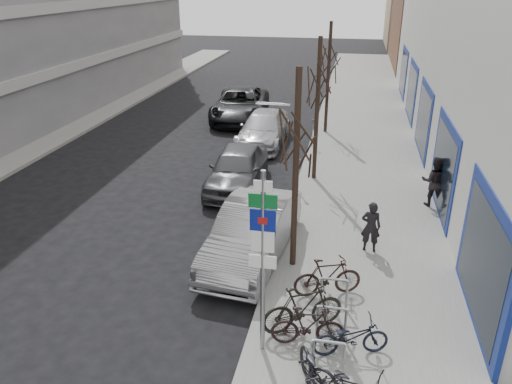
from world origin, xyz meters
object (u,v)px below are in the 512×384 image
at_px(pedestrian_far, 434,181).
at_px(bike_near_right, 308,326).
at_px(tree_mid, 319,76).
at_px(bike_mid_inner, 303,308).
at_px(tree_far, 330,52).
at_px(meter_mid, 298,172).
at_px(tree_near, 297,124).
at_px(parked_car_front, 252,232).
at_px(bike_far_curb, 352,384).
at_px(parked_car_back, 264,129).
at_px(bike_mid_curb, 351,334).
at_px(lane_car, 240,104).
at_px(parked_car_mid, 237,168).
at_px(pedestrian_near, 371,227).
at_px(highway_sign_pole, 263,254).
at_px(bike_far_inner, 328,276).
at_px(bike_near_left, 317,373).
at_px(meter_front, 274,247).
at_px(bike_rack, 331,319).
at_px(meter_back, 312,130).

bearing_deg(pedestrian_far, bike_near_right, 73.38).
height_order(tree_mid, pedestrian_far, tree_mid).
height_order(bike_near_right, bike_mid_inner, bike_mid_inner).
xyz_separation_m(tree_far, meter_mid, (-0.45, -8.00, -3.19)).
bearing_deg(tree_near, parked_car_front, 163.46).
distance_m(tree_mid, bike_far_curb, 11.84).
bearing_deg(parked_car_back, bike_mid_curb, -71.73).
distance_m(bike_far_curb, parked_car_front, 5.82).
bearing_deg(tree_far, lane_car, 157.66).
height_order(tree_far, parked_car_front, tree_far).
bearing_deg(bike_mid_inner, parked_car_mid, -5.57).
height_order(meter_mid, bike_near_right, meter_mid).
distance_m(bike_far_curb, pedestrian_near, 5.89).
bearing_deg(tree_far, highway_sign_pole, -90.69).
bearing_deg(bike_mid_inner, tree_near, -16.61).
height_order(parked_car_back, lane_car, lane_car).
bearing_deg(bike_far_inner, bike_mid_curb, 176.14).
bearing_deg(bike_near_left, bike_far_curb, -33.14).
relative_size(meter_mid, bike_far_inner, 0.74).
bearing_deg(tree_near, bike_far_inner, -51.61).
xyz_separation_m(tree_near, bike_mid_curb, (1.63, -3.31, -3.46)).
bearing_deg(bike_near_left, meter_front, 85.38).
distance_m(bike_mid_curb, parked_car_back, 14.84).
relative_size(tree_far, pedestrian_far, 3.10).
distance_m(bike_near_left, parked_car_mid, 10.64).
xyz_separation_m(highway_sign_pole, pedestrian_near, (2.26, 4.68, -1.55)).
xyz_separation_m(meter_mid, bike_far_curb, (2.12, -9.71, -0.25)).
bearing_deg(tree_mid, parked_car_mid, -157.14).
xyz_separation_m(meter_front, bike_near_left, (1.48, -4.11, -0.21)).
bearing_deg(bike_rack, tree_far, 94.32).
height_order(bike_far_curb, bike_far_inner, bike_far_inner).
height_order(tree_near, bike_mid_inner, tree_near).
bearing_deg(bike_far_inner, tree_far, -16.66).
relative_size(meter_front, bike_mid_inner, 0.66).
distance_m(bike_rack, pedestrian_far, 8.23).
relative_size(pedestrian_near, pedestrian_far, 0.86).
distance_m(highway_sign_pole, tree_near, 3.88).
bearing_deg(pedestrian_near, meter_front, 35.98).
height_order(bike_rack, tree_mid, tree_mid).
relative_size(tree_mid, parked_car_mid, 1.18).
height_order(bike_mid_curb, bike_far_inner, bike_far_inner).
xyz_separation_m(meter_front, bike_mid_inner, (1.01, -2.22, -0.18)).
relative_size(highway_sign_pole, meter_back, 3.31).
height_order(meter_back, parked_car_front, parked_car_front).
distance_m(lane_car, pedestrian_near, 15.49).
relative_size(tree_near, meter_mid, 4.33).
xyz_separation_m(bike_mid_inner, bike_far_curb, (1.11, -1.99, -0.07)).
relative_size(tree_far, bike_far_curb, 3.26).
bearing_deg(bike_rack, meter_back, 97.02).
bearing_deg(pedestrian_near, bike_near_left, 82.31).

